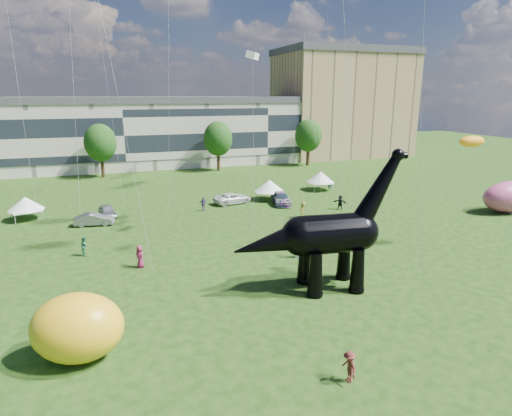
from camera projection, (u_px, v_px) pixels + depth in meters
name	position (u px, v px, depth m)	size (l,w,h in m)	color
ground	(302.00, 313.00, 27.55)	(220.00, 220.00, 0.00)	#16330C
terrace_row	(123.00, 136.00, 80.01)	(78.00, 11.00, 12.00)	beige
apartment_block	(342.00, 106.00, 96.68)	(28.00, 18.00, 22.00)	tan
tree_mid_left	(100.00, 140.00, 70.46)	(5.20, 5.20, 9.44)	#382314
tree_mid_right	(218.00, 136.00, 76.80)	(5.20, 5.20, 9.44)	#382314
tree_far_right	(308.00, 133.00, 82.51)	(5.20, 5.20, 9.44)	#382314
dinosaur_sculpture	(324.00, 237.00, 30.13)	(12.70, 3.83, 10.34)	black
car_silver	(107.00, 211.00, 48.94)	(1.56, 3.88, 1.32)	#B1B3B6
car_grey	(94.00, 219.00, 45.59)	(1.41, 4.06, 1.34)	gray
car_white	(233.00, 198.00, 54.72)	(2.26, 4.90, 1.36)	white
car_dark	(281.00, 198.00, 54.52)	(2.06, 5.07, 1.47)	#595960
gazebo_near	(269.00, 186.00, 56.37)	(5.11, 5.11, 2.70)	white
gazebo_far	(321.00, 177.00, 62.09)	(4.32, 4.32, 2.73)	white
gazebo_left	(25.00, 204.00, 47.45)	(4.70, 4.70, 2.61)	white
inflatable_pink	(511.00, 197.00, 50.50)	(7.52, 3.76, 3.76)	#CE5082
inflatable_yellow	(78.00, 328.00, 22.32)	(4.77, 3.67, 3.67)	yellow
visitors	(216.00, 230.00, 41.44)	(48.47, 39.38, 1.89)	maroon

